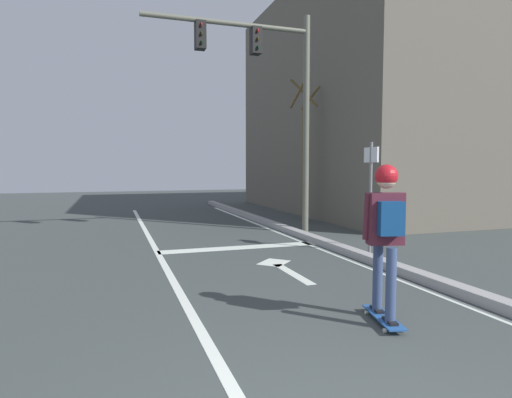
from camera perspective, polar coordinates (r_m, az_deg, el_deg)
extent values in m
cube|color=silver|center=(7.86, -12.08, -8.43)|extent=(0.12, 20.00, 0.01)
cube|color=silver|center=(8.84, 9.76, -6.98)|extent=(0.12, 20.00, 0.01)
cube|color=silver|center=(9.24, -2.16, -6.43)|extent=(3.44, 0.40, 0.01)
cube|color=silver|center=(7.07, 4.88, -9.78)|extent=(0.16, 1.40, 0.01)
cube|color=silver|center=(7.84, 2.37, -8.38)|extent=(0.71, 0.71, 0.01)
cube|color=#999898|center=(8.95, 11.18, -6.42)|extent=(0.24, 24.00, 0.14)
cube|color=#235095|center=(5.13, 16.47, -14.72)|extent=(0.38, 0.85, 0.02)
cube|color=#B2B2B7|center=(5.38, 15.34, -13.94)|extent=(0.16, 0.09, 0.01)
cylinder|color=silver|center=(5.36, 14.37, -14.32)|extent=(0.04, 0.05, 0.04)
cylinder|color=silver|center=(5.42, 16.29, -14.14)|extent=(0.04, 0.05, 0.04)
cube|color=#B2B2B7|center=(4.89, 17.72, -15.88)|extent=(0.16, 0.09, 0.01)
cylinder|color=silver|center=(4.86, 16.66, -16.32)|extent=(0.04, 0.05, 0.04)
cylinder|color=silver|center=(4.93, 18.75, -16.07)|extent=(0.04, 0.05, 0.04)
cylinder|color=#384A73|center=(5.18, 15.79, -9.79)|extent=(0.11, 0.11, 0.80)
cube|color=black|center=(5.29, 15.70, -13.86)|extent=(0.14, 0.25, 0.03)
cylinder|color=#384A73|center=(4.84, 17.41, -10.82)|extent=(0.11, 0.11, 0.80)
cube|color=black|center=(4.96, 17.31, -15.14)|extent=(0.14, 0.25, 0.03)
cube|color=#52202D|center=(4.89, 16.74, -2.52)|extent=(0.41, 0.26, 0.56)
cylinder|color=#52202D|center=(4.84, 14.45, -2.23)|extent=(0.07, 0.10, 0.52)
cylinder|color=#52202D|center=(4.99, 18.72, -2.13)|extent=(0.07, 0.07, 0.51)
sphere|color=beige|center=(4.86, 16.85, 2.61)|extent=(0.22, 0.22, 0.22)
sphere|color=red|center=(4.85, 16.86, 2.94)|extent=(0.25, 0.25, 0.25)
cube|color=navy|center=(4.75, 17.37, -2.47)|extent=(0.29, 0.20, 0.36)
cylinder|color=#636555|center=(11.34, 6.64, 9.55)|extent=(0.16, 0.16, 5.53)
cylinder|color=#636555|center=(11.11, -3.66, 22.18)|extent=(4.12, 0.12, 0.12)
cube|color=black|center=(11.20, -0.04, 20.17)|extent=(0.24, 0.28, 0.64)
cylinder|color=red|center=(11.12, 0.23, 21.37)|extent=(0.02, 0.10, 0.10)
cylinder|color=#3C3106|center=(11.07, 0.23, 20.38)|extent=(0.02, 0.10, 0.10)
cylinder|color=black|center=(11.01, 0.23, 19.38)|extent=(0.02, 0.10, 0.10)
cube|color=black|center=(10.86, -7.39, 20.65)|extent=(0.24, 0.28, 0.64)
cylinder|color=red|center=(10.78, -7.23, 21.90)|extent=(0.02, 0.10, 0.10)
cylinder|color=#3C3106|center=(10.72, -7.22, 20.88)|extent=(0.02, 0.10, 0.10)
cylinder|color=black|center=(10.66, -7.21, 19.85)|extent=(0.02, 0.10, 0.10)
cylinder|color=slate|center=(8.88, 14.89, 0.16)|extent=(0.06, 0.06, 2.21)
cube|color=white|center=(8.87, 14.99, 5.67)|extent=(0.05, 0.44, 0.30)
cylinder|color=brown|center=(13.50, 6.51, 4.58)|extent=(0.20, 0.20, 3.59)
cylinder|color=brown|center=(13.92, 7.23, 13.10)|extent=(0.44, 0.59, 0.70)
cylinder|color=brown|center=(13.82, 5.47, 13.47)|extent=(0.71, 0.54, 0.87)
cylinder|color=brown|center=(13.39, 6.37, 13.79)|extent=(0.74, 0.55, 0.87)
cube|color=#635D51|center=(19.06, 20.93, 11.27)|extent=(11.38, 11.15, 8.27)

